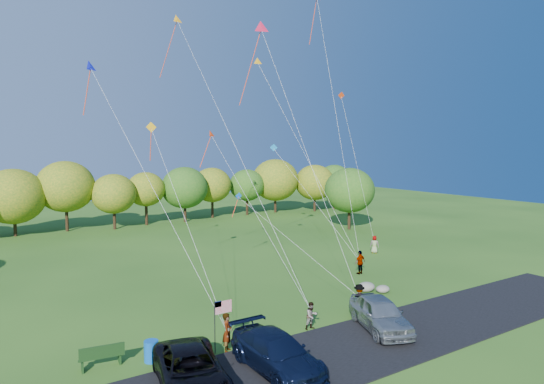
{
  "coord_description": "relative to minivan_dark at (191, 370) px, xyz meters",
  "views": [
    {
      "loc": [
        -15.54,
        -21.32,
        10.17
      ],
      "look_at": [
        2.36,
        6.0,
        6.99
      ],
      "focal_mm": 32.0,
      "sensor_mm": 36.0,
      "label": 1
    }
  ],
  "objects": [
    {
      "name": "flyer_e",
      "position": [
        24.99,
        14.31,
        -0.03
      ],
      "size": [
        0.93,
        0.96,
        1.66
      ],
      "primitive_type": "imported",
      "rotation": [
        0.0,
        0.0,
        2.28
      ],
      "color": "#4C4C59",
      "rests_on": "ground"
    },
    {
      "name": "flyer_d",
      "position": [
        18.65,
        9.56,
        0.08
      ],
      "size": [
        1.15,
        0.6,
        1.89
      ],
      "primitive_type": "imported",
      "rotation": [
        0.0,
        0.0,
        3.27
      ],
      "color": "#4C4C59",
      "rests_on": "ground"
    },
    {
      "name": "boulder_far",
      "position": [
        16.53,
        5.09,
        -0.6
      ],
      "size": [
        1.01,
        0.84,
        0.53
      ],
      "primitive_type": "ellipsoid",
      "color": "gray",
      "rests_on": "ground"
    },
    {
      "name": "ground",
      "position": [
        7.8,
        3.33,
        -0.86
      ],
      "size": [
        140.0,
        140.0,
        0.0
      ],
      "primitive_type": "plane",
      "color": "#275017",
      "rests_on": "ground"
    },
    {
      "name": "flyer_a",
      "position": [
        3.07,
        2.53,
        0.11
      ],
      "size": [
        0.8,
        0.84,
        1.94
      ],
      "primitive_type": "imported",
      "rotation": [
        0.0,
        0.0,
        0.9
      ],
      "color": "#4C4C59",
      "rests_on": "ground"
    },
    {
      "name": "asphalt_lane",
      "position": [
        7.8,
        -0.67,
        -0.83
      ],
      "size": [
        44.0,
        6.0,
        0.06
      ],
      "primitive_type": "cube",
      "color": "black",
      "rests_on": "ground"
    },
    {
      "name": "flag_assembly",
      "position": [
        2.73,
        2.64,
        1.11
      ],
      "size": [
        0.97,
        0.63,
        2.62
      ],
      "color": "black",
      "rests_on": "ground"
    },
    {
      "name": "minivan_navy",
      "position": [
        3.89,
        -0.61,
        0.02
      ],
      "size": [
        2.31,
        5.65,
        1.64
      ],
      "primitive_type": "imported",
      "rotation": [
        0.0,
        0.0,
        -0.0
      ],
      "color": "black",
      "rests_on": "asphalt_lane"
    },
    {
      "name": "flyer_b",
      "position": [
        8.32,
        2.53,
        -0.09
      ],
      "size": [
        0.75,
        0.58,
        1.53
      ],
      "primitive_type": "imported",
      "rotation": [
        0.0,
        0.0,
        0.0
      ],
      "color": "#4C4C59",
      "rests_on": "ground"
    },
    {
      "name": "minivan_silver",
      "position": [
        11.37,
        0.33,
        0.09
      ],
      "size": [
        3.88,
        5.61,
        1.77
      ],
      "primitive_type": "imported",
      "rotation": [
        0.0,
        0.0,
        -0.38
      ],
      "color": "#92989B",
      "rests_on": "asphalt_lane"
    },
    {
      "name": "flyer_c",
      "position": [
        12.29,
        2.96,
        0.05
      ],
      "size": [
        1.32,
        1.01,
        1.81
      ],
      "primitive_type": "imported",
      "rotation": [
        0.0,
        0.0,
        2.82
      ],
      "color": "#4C4C59",
      "rests_on": "ground"
    },
    {
      "name": "park_bench",
      "position": [
        -2.6,
        4.05,
        -0.27
      ],
      "size": [
        1.99,
        0.62,
        1.1
      ],
      "rotation": [
        0.0,
        0.0,
        -0.14
      ],
      "color": "black",
      "rests_on": "ground"
    },
    {
      "name": "boulder_near",
      "position": [
        15.76,
        5.91,
        -0.53
      ],
      "size": [
        1.33,
        1.04,
        0.66
      ],
      "primitive_type": "ellipsoid",
      "color": "#9E988A",
      "rests_on": "ground"
    },
    {
      "name": "treeline",
      "position": [
        9.83,
        39.0,
        3.98
      ],
      "size": [
        74.11,
        26.76,
        8.5
      ],
      "color": "#322212",
      "rests_on": "ground"
    },
    {
      "name": "trash_barrel",
      "position": [
        -0.47,
        3.49,
        -0.35
      ],
      "size": [
        0.67,
        0.67,
        1.01
      ],
      "primitive_type": "cylinder",
      "color": "#0B4FB0",
      "rests_on": "ground"
    },
    {
      "name": "minivan_dark",
      "position": [
        0.0,
        0.0,
        0.0
      ],
      "size": [
        3.91,
        6.21,
        1.6
      ],
      "primitive_type": "imported",
      "rotation": [
        0.0,
        0.0,
        -0.23
      ],
      "color": "black",
      "rests_on": "asphalt_lane"
    },
    {
      "name": "kites_aloft",
      "position": [
        10.64,
        16.1,
        16.46
      ],
      "size": [
        22.91,
        8.03,
        17.36
      ],
      "color": "red",
      "rests_on": "ground"
    }
  ]
}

